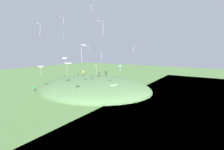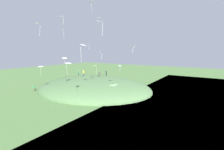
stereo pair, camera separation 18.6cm
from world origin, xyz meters
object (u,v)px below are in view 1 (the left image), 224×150
Objects in this scene: kite_10 at (92,2)px; kite_13 at (62,17)px; kite_11 at (133,48)px; kite_12 at (120,66)px; person_with_child at (106,72)px; kite_8 at (135,46)px; kite_4 at (84,46)px; person_near_shore at (34,87)px; kite_7 at (89,44)px; person_walking_path at (99,73)px; kite_2 at (101,22)px; kite_3 at (96,66)px; kite_1 at (98,18)px; kite_0 at (65,58)px; kite_6 at (39,25)px; kite_14 at (68,64)px; person_on_hilltop at (78,72)px; mooring_post at (132,90)px; kite_9 at (100,52)px; person_watching_kites at (83,72)px; kite_5 at (63,31)px; kite_15 at (41,67)px.

kite_10 is 1.36× the size of kite_13.
kite_11 is 1.18× the size of kite_12.
kite_8 is at bearing 135.53° from person_with_child.
kite_4 reaches higher than person_with_child.
kite_13 is (-13.54, 1.68, 15.03)m from person_near_shore.
kite_7 is at bearing -8.43° from kite_8.
kite_13 is at bearing 90.21° from person_with_child.
person_near_shore is 25.82m from kite_4.
kite_2 is at bearing 144.13° from person_walking_path.
kite_8 is at bearing -175.66° from person_walking_path.
person_with_child is at bearing -63.74° from kite_3.
kite_7 is (3.30, 0.12, -6.76)m from kite_1.
kite_1 reaches higher than kite_0.
kite_6 is at bearing 72.98° from kite_11.
person_on_hilltop is at bearing -51.72° from kite_14.
mooring_post is (-18.69, 0.36, -3.16)m from person_on_hilltop.
kite_2 is 23.59m from kite_7.
person_walking_path is 10.32m from mooring_post.
kite_6 is 2.30× the size of mooring_post.
kite_4 is 1.12× the size of kite_10.
kite_9 is at bearing -115.97° from kite_10.
kite_13 is at bearing 113.24° from kite_7.
person_near_shore is at bearing 32.57° from mooring_post.
kite_8 reaches higher than kite_0.
person_on_hilltop is 16.05m from kite_3.
person_near_shore is at bearing -76.96° from person_watching_kites.
kite_5 reaches higher than person_with_child.
kite_3 is at bearing 33.80° from kite_8.
kite_4 is at bearing 92.15° from kite_8.
kite_0 is 18.11m from mooring_post.
kite_11 is (-11.79, -3.84, -0.96)m from kite_7.
kite_14 is at bearing 87.99° from person_with_child.
kite_2 is at bearing 176.08° from kite_15.
kite_12 is 1.50× the size of mooring_post.
kite_9 is 1.10× the size of kite_13.
kite_9 is (-9.92, -1.05, 1.44)m from kite_0.
kite_8 is (-7.03, -4.70, 4.43)m from kite_3.
kite_7 reaches higher than person_watching_kites.
kite_13 is 1.70× the size of mooring_post.
kite_0 is at bearing -41.51° from kite_13.
kite_15 is at bearing -20.05° from person_on_hilltop.
person_on_hilltop is 1.48× the size of kite_1.
kite_0 is 6.93m from kite_5.
kite_5 is (18.45, -9.37, 1.14)m from kite_2.
kite_0 is 1.10× the size of kite_8.
person_watching_kites is 0.74× the size of kite_14.
kite_11 reaches higher than kite_15.
person_walking_path is at bearing -125.78° from kite_5.
kite_3 is at bearing 1.51° from kite_12.
person_with_child is at bearing -60.62° from kite_4.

